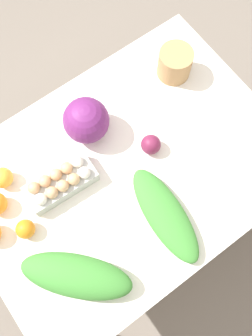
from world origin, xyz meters
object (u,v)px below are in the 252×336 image
at_px(orange_4, 3,178).
at_px(cabbage_purple, 86,120).
at_px(egg_carton, 61,182).
at_px(greens_bunch_chard, 76,276).
at_px(paper_bag, 175,63).
at_px(orange_0, 25,229).
at_px(greens_bunch_scallion, 165,215).
at_px(beet_root, 151,145).

bearing_deg(orange_4, cabbage_purple, -1.81).
xyz_separation_m(cabbage_purple, egg_carton, (-0.20, -0.13, -0.04)).
xyz_separation_m(cabbage_purple, orange_4, (-0.36, 0.01, -0.05)).
bearing_deg(greens_bunch_chard, paper_bag, 30.02).
relative_size(orange_0, orange_4, 0.89).
relative_size(greens_bunch_chard, orange_0, 5.54).
xyz_separation_m(greens_bunch_chard, orange_0, (-0.06, 0.23, -0.01)).
height_order(greens_bunch_scallion, beet_root, beet_root).
distance_m(paper_bag, greens_bunch_scallion, 0.60).
distance_m(cabbage_purple, orange_4, 0.36).
relative_size(greens_bunch_chard, beet_root, 5.01).
bearing_deg(cabbage_purple, orange_0, -153.62).
height_order(paper_bag, beet_root, paper_bag).
bearing_deg(egg_carton, greens_bunch_chard, -110.91).
xyz_separation_m(paper_bag, greens_bunch_chard, (-0.76, -0.44, -0.01)).
height_order(greens_bunch_scallion, greens_bunch_chard, greens_bunch_chard).
relative_size(egg_carton, paper_bag, 1.97).
height_order(cabbage_purple, egg_carton, cabbage_purple).
xyz_separation_m(egg_carton, greens_bunch_scallion, (0.23, -0.31, -0.01)).
bearing_deg(greens_bunch_scallion, paper_bag, 48.63).
height_order(cabbage_purple, orange_0, cabbage_purple).
bearing_deg(egg_carton, greens_bunch_scallion, -50.43).
relative_size(greens_bunch_scallion, beet_root, 5.05).
distance_m(greens_bunch_scallion, orange_4, 0.59).
height_order(paper_bag, orange_0, paper_bag).
xyz_separation_m(orange_0, orange_4, (0.03, 0.21, 0.00)).
bearing_deg(orange_4, paper_bag, -0.11).
bearing_deg(orange_0, cabbage_purple, 26.38).
distance_m(greens_bunch_chard, orange_4, 0.44).
height_order(cabbage_purple, greens_bunch_chard, cabbage_purple).
xyz_separation_m(cabbage_purple, greens_bunch_chard, (-0.33, -0.43, -0.04)).
xyz_separation_m(greens_bunch_scallion, beet_root, (0.12, 0.24, 0.00)).
height_order(greens_bunch_scallion, orange_0, orange_0).
relative_size(cabbage_purple, paper_bag, 1.28).
xyz_separation_m(greens_bunch_scallion, orange_0, (-0.42, 0.24, 0.00)).
distance_m(orange_0, orange_4, 0.21).
distance_m(greens_bunch_chard, beet_root, 0.53).
xyz_separation_m(greens_bunch_scallion, greens_bunch_chard, (-0.36, 0.01, 0.02)).
xyz_separation_m(cabbage_purple, orange_0, (-0.39, -0.19, -0.05)).
distance_m(paper_bag, beet_root, 0.35).
distance_m(greens_bunch_scallion, beet_root, 0.27).
distance_m(cabbage_purple, greens_bunch_chard, 0.54).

